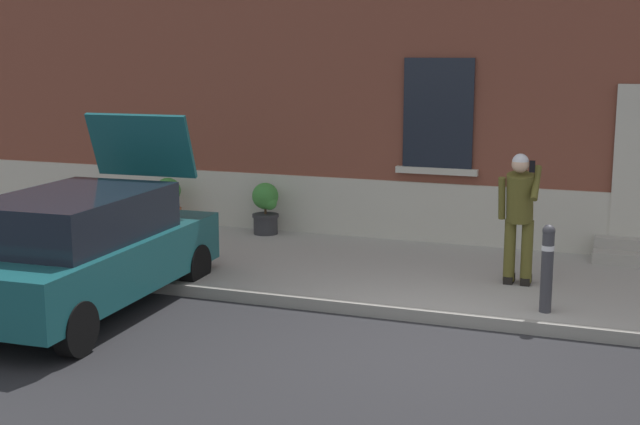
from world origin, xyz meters
name	(u,v)px	position (x,y,z in m)	size (l,w,h in m)	color
ground_plane	(428,350)	(0.00, 0.00, 0.00)	(80.00, 80.00, 0.00)	#232326
sidewalk	(477,279)	(0.00, 2.80, 0.07)	(24.00, 3.60, 0.15)	#99968E
curb_edge	(447,318)	(0.00, 0.94, 0.07)	(24.00, 0.12, 0.15)	gray
building_facade	(514,13)	(0.00, 5.29, 3.73)	(24.00, 1.52, 7.50)	brown
hatchback_car_teal	(83,249)	(-4.27, -0.13, 0.80)	(1.92, 4.13, 2.34)	#165156
bollard_near_person	(547,265)	(1.07, 1.35, 0.71)	(0.15, 0.15, 1.04)	#333338
person_on_phone	(519,210)	(0.59, 2.41, 1.15)	(0.51, 0.52, 1.74)	#514C1E
planter_terracotta	(169,201)	(-5.58, 4.14, 0.61)	(0.44, 0.44, 0.86)	#B25B38
planter_charcoal	(266,207)	(-3.78, 4.20, 0.61)	(0.44, 0.44, 0.86)	#2D2D30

